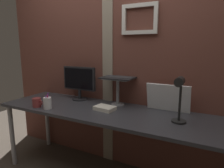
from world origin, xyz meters
TOP-DOWN VIEW (x-y plane):
  - brick_wall_back at (0.00, 0.42)m, footprint 3.06×0.16m
  - desk at (0.10, 0.02)m, footprint 2.35×0.67m
  - monitor at (-0.39, 0.24)m, footprint 0.43×0.18m
  - laptop_stand at (0.11, 0.24)m, footprint 0.28×0.22m
  - laptop at (0.11, 0.31)m, footprint 0.35×0.30m
  - whiteboard_panel at (0.64, 0.27)m, footprint 0.41×0.08m
  - desk_lamp at (0.78, -0.03)m, footprint 0.12×0.20m
  - pen_cup at (-0.46, -0.21)m, footprint 0.08×0.08m
  - coffee_mug at (-0.61, -0.21)m, footprint 0.13×0.09m
  - paper_clutter_stack at (0.07, 0.02)m, footprint 0.22×0.16m

SIDE VIEW (x-z plane):
  - desk at x=0.10m, z-range 0.31..1.07m
  - paper_clutter_stack at x=0.07m, z-range 0.75..0.79m
  - coffee_mug at x=-0.61m, z-range 0.75..0.85m
  - pen_cup at x=-0.46m, z-range 0.73..0.90m
  - whiteboard_panel at x=0.64m, z-range 0.75..1.03m
  - laptop_stand at x=0.11m, z-range 0.80..1.10m
  - monitor at x=-0.39m, z-range 0.79..1.18m
  - desk_lamp at x=0.78m, z-range 0.80..1.20m
  - laptop at x=0.11m, z-range 0.99..1.22m
  - brick_wall_back at x=0.00m, z-range 0.00..2.42m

